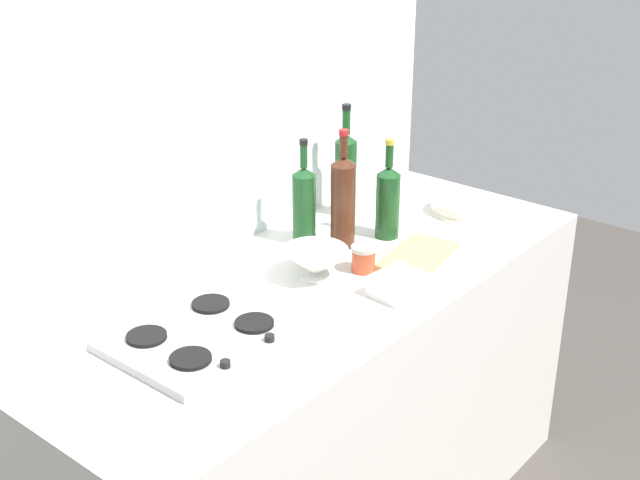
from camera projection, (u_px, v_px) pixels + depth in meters
counter_block at (320, 414)px, 2.54m from camera, size 1.80×0.70×0.90m
backsplash_panel at (218, 139)px, 2.45m from camera, size 1.90×0.06×2.46m
stovetop_hob at (202, 335)px, 2.06m from camera, size 0.42×0.34×0.04m
plate_stack at (461, 206)px, 2.80m from camera, size 0.21×0.21×0.04m
wine_bottle_leftmost at (304, 204)px, 2.53m from camera, size 0.07×0.07×0.33m
wine_bottle_mid_left at (343, 200)px, 2.51m from camera, size 0.07×0.07×0.36m
wine_bottle_mid_right at (346, 172)px, 2.74m from camera, size 0.07×0.07×0.37m
wine_bottle_rightmost at (388, 200)px, 2.58m from camera, size 0.07×0.07×0.31m
mixing_bowl at (315, 263)px, 2.35m from camera, size 0.18×0.18×0.09m
butter_dish at (397, 284)px, 2.27m from camera, size 0.14×0.12×0.06m
condiment_jar_front at (363, 258)px, 2.39m from camera, size 0.07×0.07×0.08m
cutting_board at (418, 256)px, 2.47m from camera, size 0.29×0.19×0.02m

